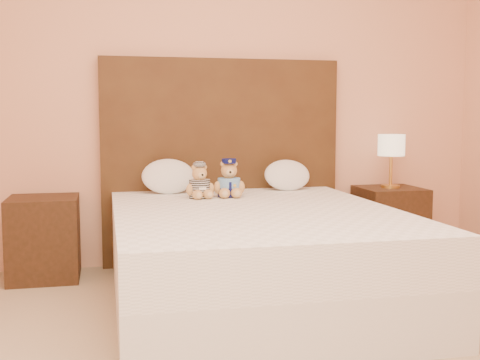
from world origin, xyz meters
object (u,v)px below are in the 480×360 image
object	(u,v)px
nightstand_left	(44,238)
pillow_right	(287,174)
pillow_left	(168,175)
teddy_police	(229,178)
bed	(255,256)
lamp	(391,148)
teddy_prisoner	(200,181)
nightstand_right	(389,224)

from	to	relation	value
nightstand_left	pillow_right	bearing A→B (deg)	1.01
pillow_left	pillow_right	xyz separation A→B (m)	(0.86, 0.00, -0.01)
teddy_police	bed	bearing A→B (deg)	-81.85
lamp	pillow_left	xyz separation A→B (m)	(-1.66, 0.03, -0.17)
nightstand_left	lamp	distance (m)	2.56
nightstand_left	lamp	size ratio (longest dim) A/B	1.38
pillow_left	pillow_right	distance (m)	0.86
pillow_right	teddy_police	bearing A→B (deg)	-150.19
nightstand_left	teddy_prisoner	bearing A→B (deg)	-14.86
teddy_police	pillow_right	size ratio (longest dim) A/B	0.74
teddy_police	pillow_right	distance (m)	0.56
teddy_police	teddy_prisoner	world-z (taller)	teddy_police
nightstand_right	pillow_left	xyz separation A→B (m)	(-1.66, 0.03, 0.41)
pillow_left	teddy_police	bearing A→B (deg)	-36.89
teddy_prisoner	nightstand_right	bearing A→B (deg)	0.38
nightstand_left	teddy_police	bearing A→B (deg)	-11.69
bed	teddy_police	world-z (taller)	teddy_police
nightstand_left	teddy_prisoner	distance (m)	1.11
lamp	teddy_police	bearing A→B (deg)	-169.04
nightstand_right	pillow_right	xyz separation A→B (m)	(-0.80, 0.03, 0.39)
lamp	teddy_prisoner	bearing A→B (deg)	-169.83
nightstand_right	bed	bearing A→B (deg)	-147.38
nightstand_right	teddy_police	distance (m)	1.38
nightstand_right	pillow_right	distance (m)	0.90
teddy_prisoner	nightstand_left	bearing A→B (deg)	155.35
bed	nightstand_right	bearing A→B (deg)	32.62
teddy_prisoner	pillow_left	world-z (taller)	pillow_left
nightstand_left	pillow_right	distance (m)	1.74
bed	lamp	size ratio (longest dim) A/B	5.00
lamp	pillow_right	distance (m)	0.82
teddy_prisoner	teddy_police	bearing A→B (deg)	-4.76
nightstand_right	pillow_left	distance (m)	1.71
lamp	teddy_police	world-z (taller)	lamp
pillow_right	lamp	bearing A→B (deg)	-2.14
pillow_right	bed	bearing A→B (deg)	-118.31
nightstand_left	teddy_police	world-z (taller)	teddy_police
bed	nightstand_right	distance (m)	1.48
nightstand_left	teddy_prisoner	xyz separation A→B (m)	(1.01, -0.27, 0.39)
pillow_left	nightstand_right	bearing A→B (deg)	-1.03
pillow_right	pillow_left	bearing A→B (deg)	180.00
bed	nightstand_left	distance (m)	1.48
teddy_prisoner	bed	bearing A→B (deg)	-75.38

